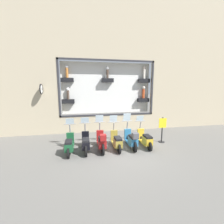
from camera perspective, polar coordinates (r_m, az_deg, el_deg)
The scene contains 9 objects.
ground_plane at distance 7.82m, azimuth 3.03°, elevation -14.32°, with size 120.00×120.00×0.00m, color #66635E.
building_facade at distance 10.83m, azimuth -1.66°, elevation 18.77°, with size 1.25×36.00×9.58m.
scooter_yellow_0 at distance 8.27m, azimuth 12.53°, elevation -10.07°, with size 1.79×0.60×1.54m.
scooter_teal_1 at distance 7.94m, azimuth 7.44°, elevation -10.25°, with size 1.81×0.60×1.70m.
scooter_olive_2 at distance 7.80m, azimuth 1.77°, elevation -11.01°, with size 1.79×0.61×1.62m.
scooter_red_3 at distance 7.61m, azimuth -3.98°, elevation -11.05°, with size 1.81×0.60×1.66m.
scooter_black_4 at distance 7.62m, azimuth -9.97°, elevation -11.54°, with size 1.81×0.60×1.56m.
scooter_green_5 at distance 7.66m, azimuth -15.93°, elevation -11.83°, with size 1.79×0.61×1.54m.
shop_sign_post at distance 9.08m, azimuth 18.59°, elevation -6.20°, with size 0.36×0.45×1.46m.
Camera 1 is at (-6.93, 1.78, 3.15)m, focal length 24.00 mm.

